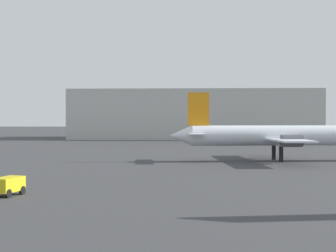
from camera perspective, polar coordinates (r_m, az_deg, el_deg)
name	(u,v)px	position (r m, az deg, el deg)	size (l,w,h in m)	color
airplane_distant	(284,136)	(65.53, 13.08, -1.07)	(30.11, 19.52, 8.70)	silver
baggage_cart	(8,185)	(37.30, -17.73, -6.40)	(1.90, 2.65, 1.30)	gold
terminal_building	(194,115)	(135.21, 2.97, 1.30)	(63.72, 24.64, 12.76)	#B7B7B2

